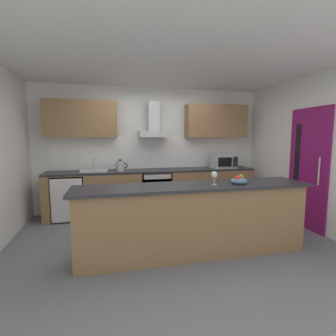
% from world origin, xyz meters
% --- Properties ---
extents(ground, '(5.79, 4.40, 0.02)m').
position_xyz_m(ground, '(0.00, 0.00, -0.01)').
color(ground, slate).
extents(ceiling, '(5.79, 4.40, 0.02)m').
position_xyz_m(ceiling, '(0.00, 0.00, 2.61)').
color(ceiling, white).
extents(wall_back, '(5.79, 0.12, 2.60)m').
position_xyz_m(wall_back, '(0.00, 1.76, 1.30)').
color(wall_back, white).
rests_on(wall_back, ground).
extents(wall_right, '(0.12, 4.40, 2.60)m').
position_xyz_m(wall_right, '(2.45, 0.00, 1.30)').
color(wall_right, white).
rests_on(wall_right, ground).
extents(backsplash_tile, '(4.07, 0.02, 0.66)m').
position_xyz_m(backsplash_tile, '(0.00, 1.69, 1.23)').
color(backsplash_tile, white).
extents(counter_back, '(4.21, 0.60, 0.90)m').
position_xyz_m(counter_back, '(0.00, 1.38, 0.45)').
color(counter_back, olive).
rests_on(counter_back, ground).
extents(counter_island, '(3.11, 0.64, 0.94)m').
position_xyz_m(counter_island, '(0.17, -0.61, 0.48)').
color(counter_island, olive).
rests_on(counter_island, ground).
extents(upper_cabinets, '(4.16, 0.32, 0.70)m').
position_xyz_m(upper_cabinets, '(0.00, 1.53, 1.91)').
color(upper_cabinets, olive).
extents(side_door, '(0.08, 0.85, 2.05)m').
position_xyz_m(side_door, '(2.38, -0.09, 1.03)').
color(side_door, '#7A1456').
rests_on(side_door, ground).
extents(oven, '(0.60, 0.62, 0.80)m').
position_xyz_m(oven, '(0.01, 1.35, 0.46)').
color(oven, slate).
rests_on(oven, ground).
extents(refrigerator, '(0.58, 0.60, 0.85)m').
position_xyz_m(refrigerator, '(-1.67, 1.35, 0.43)').
color(refrigerator, white).
rests_on(refrigerator, ground).
extents(microwave, '(0.50, 0.38, 0.30)m').
position_xyz_m(microwave, '(1.51, 1.33, 1.05)').
color(microwave, '#B7BABC').
rests_on(microwave, counter_back).
extents(sink, '(0.50, 0.40, 0.26)m').
position_xyz_m(sink, '(-1.19, 1.37, 0.93)').
color(sink, silver).
rests_on(sink, counter_back).
extents(kettle, '(0.29, 0.15, 0.24)m').
position_xyz_m(kettle, '(-0.69, 1.32, 1.01)').
color(kettle, '#B7BABC').
rests_on(kettle, counter_back).
extents(range_hood, '(0.62, 0.45, 0.72)m').
position_xyz_m(range_hood, '(0.01, 1.48, 1.79)').
color(range_hood, '#B7BABC').
extents(wine_glass, '(0.08, 0.08, 0.18)m').
position_xyz_m(wine_glass, '(0.42, -0.67, 1.07)').
color(wine_glass, silver).
rests_on(wine_glass, counter_island).
extents(fruit_bowl, '(0.22, 0.22, 0.13)m').
position_xyz_m(fruit_bowl, '(0.77, -0.68, 0.99)').
color(fruit_bowl, slate).
rests_on(fruit_bowl, counter_island).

